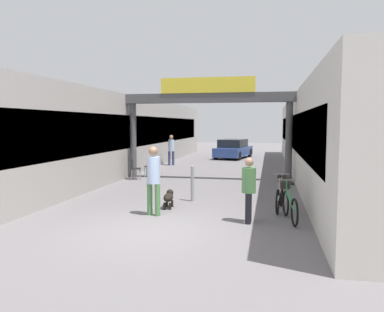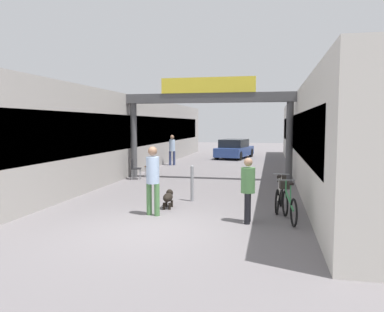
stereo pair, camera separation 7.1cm
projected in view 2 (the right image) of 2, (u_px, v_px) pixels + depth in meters
The scene contains 14 objects.
ground_plane at pixel (151, 230), 8.46m from camera, with size 80.00×80.00×0.00m, color slate.
storefront_left at pixel (125, 134), 20.08m from camera, with size 3.00×26.00×3.70m.
storefront_right at pixel (324, 135), 17.96m from camera, with size 3.00×26.00×3.70m.
arcade_sign_gateway at pixel (208, 107), 15.75m from camera, with size 7.40×0.47×4.32m.
pedestrian_with_dog at pixel (153, 176), 9.72m from camera, with size 0.41×0.41×1.81m.
pedestrian_companion at pixel (248, 186), 8.99m from camera, with size 0.35×0.38×1.58m.
pedestrian_carrying_crate at pixel (172, 148), 21.62m from camera, with size 0.47×0.47×1.75m.
dog_on_leash at pixel (168, 197), 10.65m from camera, with size 0.31×0.69×0.50m.
bicycle_green_nearest at pixel (288, 203), 9.28m from camera, with size 0.46×1.68×0.98m.
bicycle_silver_second at pixel (280, 194), 10.46m from camera, with size 0.46×1.68×0.98m.
bollard_post_metal at pixel (192, 183), 11.56m from camera, with size 0.10×0.10×1.12m.
cafe_chair_black_nearer at pixel (134, 167), 16.12m from camera, with size 0.48×0.48×0.89m.
cafe_chair_wood_farther at pixel (151, 165), 16.93m from camera, with size 0.43×0.43×0.89m.
parked_car_blue at pixel (234, 149), 26.05m from camera, with size 2.49×4.26×1.33m.
Camera 2 is at (2.64, -7.91, 2.39)m, focal length 35.00 mm.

